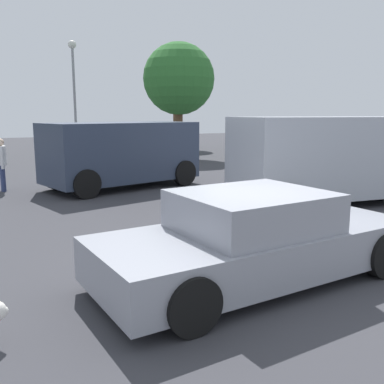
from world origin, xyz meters
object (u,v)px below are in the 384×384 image
(sedan_foreground, at_px, (256,239))
(van_white, at_px, (337,156))
(pedestrian, at_px, (2,160))
(light_post_near, at_px, (74,78))
(suv_dark, at_px, (121,152))

(sedan_foreground, xyz_separation_m, van_white, (4.93, 3.55, 0.61))
(pedestrian, relative_size, light_post_near, 0.25)
(suv_dark, relative_size, pedestrian, 3.21)
(van_white, distance_m, light_post_near, 17.26)
(suv_dark, distance_m, light_post_near, 12.53)
(van_white, height_order, suv_dark, van_white)
(sedan_foreground, bearing_deg, light_post_near, 79.96)
(van_white, relative_size, suv_dark, 1.12)
(van_white, distance_m, pedestrian, 9.42)
(sedan_foreground, bearing_deg, van_white, 30.75)
(sedan_foreground, distance_m, pedestrian, 9.48)
(pedestrian, bearing_deg, suv_dark, 162.21)
(suv_dark, bearing_deg, sedan_foreground, 71.09)
(van_white, bearing_deg, suv_dark, -40.00)
(van_white, bearing_deg, sedan_foreground, 42.97)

